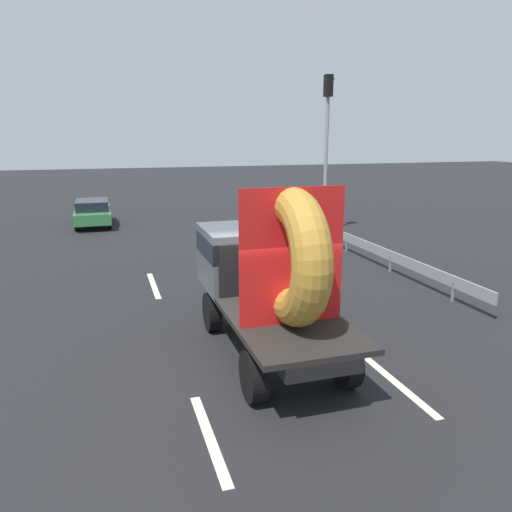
# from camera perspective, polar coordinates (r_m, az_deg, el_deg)

# --- Properties ---
(ground_plane) EXTENTS (120.00, 120.00, 0.00)m
(ground_plane) POSITION_cam_1_polar(r_m,az_deg,el_deg) (10.29, 1.35, -11.33)
(ground_plane) COLOR black
(flatbed_truck) EXTENTS (2.02, 5.20, 3.52)m
(flatbed_truck) POSITION_cam_1_polar(r_m,az_deg,el_deg) (10.13, 0.96, -1.54)
(flatbed_truck) COLOR black
(flatbed_truck) RESTS_ON ground_plane
(distant_sedan) EXTENTS (1.66, 3.88, 1.27)m
(distant_sedan) POSITION_cam_1_polar(r_m,az_deg,el_deg) (25.63, -18.25, 4.83)
(distant_sedan) COLOR black
(distant_sedan) RESTS_ON ground_plane
(traffic_light) EXTENTS (0.42, 0.36, 6.83)m
(traffic_light) POSITION_cam_1_polar(r_m,az_deg,el_deg) (22.39, 8.14, 13.67)
(traffic_light) COLOR gray
(traffic_light) RESTS_ON ground_plane
(guardrail) EXTENTS (0.10, 12.25, 0.71)m
(guardrail) POSITION_cam_1_polar(r_m,az_deg,el_deg) (17.92, 12.65, 1.07)
(guardrail) COLOR gray
(guardrail) RESTS_ON ground_plane
(lane_dash_left_near) EXTENTS (0.16, 2.37, 0.01)m
(lane_dash_left_near) POSITION_cam_1_polar(r_m,az_deg,el_deg) (7.87, -5.39, -19.95)
(lane_dash_left_near) COLOR beige
(lane_dash_left_near) RESTS_ON ground_plane
(lane_dash_left_far) EXTENTS (0.16, 2.65, 0.01)m
(lane_dash_left_far) POSITION_cam_1_polar(r_m,az_deg,el_deg) (15.10, -11.68, -3.31)
(lane_dash_left_far) COLOR beige
(lane_dash_left_far) RESTS_ON ground_plane
(lane_dash_right_near) EXTENTS (0.16, 2.51, 0.01)m
(lane_dash_right_near) POSITION_cam_1_polar(r_m,az_deg,el_deg) (9.60, 15.78, -13.82)
(lane_dash_right_near) COLOR beige
(lane_dash_right_near) RESTS_ON ground_plane
(lane_dash_right_far) EXTENTS (0.16, 2.50, 0.01)m
(lane_dash_right_far) POSITION_cam_1_polar(r_m,az_deg,el_deg) (16.48, 0.50, -1.56)
(lane_dash_right_far) COLOR beige
(lane_dash_right_far) RESTS_ON ground_plane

